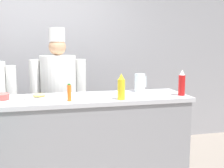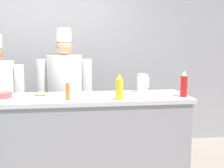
{
  "view_description": "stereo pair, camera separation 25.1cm",
  "coord_description": "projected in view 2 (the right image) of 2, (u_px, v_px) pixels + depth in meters",
  "views": [
    {
      "loc": [
        0.25,
        -2.17,
        1.47
      ],
      "look_at": [
        0.81,
        0.26,
        1.12
      ],
      "focal_mm": 42.0,
      "sensor_mm": 36.0,
      "label": 1
    },
    {
      "loc": [
        0.5,
        -2.21,
        1.47
      ],
      "look_at": [
        0.81,
        0.26,
        1.12
      ],
      "focal_mm": 42.0,
      "sensor_mm": 36.0,
      "label": 2
    }
  ],
  "objects": [
    {
      "name": "cook_in_whites_far",
      "position": [
        65.0,
        91.0,
        3.22
      ],
      "size": [
        0.66,
        0.42,
        1.69
      ],
      "color": "#232328",
      "rests_on": "ground_plane"
    },
    {
      "name": "breakfast_plate",
      "position": [
        40.0,
        96.0,
        2.48
      ],
      "size": [
        0.28,
        0.28,
        0.05
      ],
      "color": "white",
      "rests_on": "diner_counter"
    },
    {
      "name": "hot_sauce_bottle_orange",
      "position": [
        68.0,
        92.0,
        2.34
      ],
      "size": [
        0.04,
        0.04,
        0.15
      ],
      "color": "orange",
      "rests_on": "diner_counter"
    },
    {
      "name": "water_pitcher_clear",
      "position": [
        142.0,
        83.0,
        2.75
      ],
      "size": [
        0.13,
        0.11,
        0.19
      ],
      "color": "silver",
      "rests_on": "diner_counter"
    },
    {
      "name": "diner_counter",
      "position": [
        28.0,
        148.0,
        2.53
      ],
      "size": [
        3.12,
        0.58,
        1.0
      ],
      "color": "gray",
      "rests_on": "ground_plane"
    },
    {
      "name": "cereal_bowl",
      "position": [
        3.0,
        95.0,
        2.46
      ],
      "size": [
        0.16,
        0.16,
        0.05
      ],
      "color": "#B24C47",
      "rests_on": "diner_counter"
    },
    {
      "name": "mustard_bottle_yellow",
      "position": [
        119.0,
        88.0,
        2.35
      ],
      "size": [
        0.07,
        0.07,
        0.24
      ],
      "color": "yellow",
      "rests_on": "diner_counter"
    },
    {
      "name": "ketchup_bottle_red",
      "position": [
        184.0,
        84.0,
        2.5
      ],
      "size": [
        0.06,
        0.06,
        0.25
      ],
      "color": "red",
      "rests_on": "diner_counter"
    },
    {
      "name": "wall_back",
      "position": [
        44.0,
        55.0,
        3.8
      ],
      "size": [
        10.0,
        0.06,
        2.7
      ],
      "color": "#99999E",
      "rests_on": "ground_plane"
    }
  ]
}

